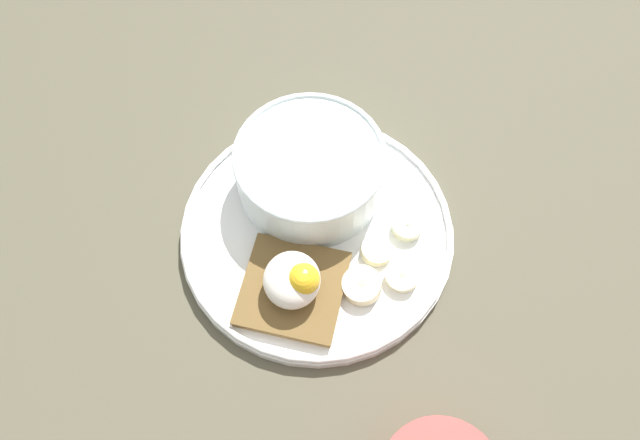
{
  "coord_description": "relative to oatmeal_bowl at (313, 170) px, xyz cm",
  "views": [
    {
      "loc": [
        26.07,
        -0.29,
        54.95
      ],
      "look_at": [
        0.0,
        0.0,
        5.0
      ],
      "focal_mm": 35.0,
      "sensor_mm": 36.0,
      "label": 1
    }
  ],
  "objects": [
    {
      "name": "ground_plane",
      "position": [
        4.85,
        0.59,
        -4.79
      ],
      "size": [
        120.0,
        120.0,
        2.0
      ],
      "primitive_type": "cube",
      "color": "#504C3B",
      "rests_on": "ground"
    },
    {
      "name": "banana_slice_back",
      "position": [
        9.82,
        8.12,
        -2.11
      ],
      "size": [
        4.28,
        4.28,
        1.61
      ],
      "color": "#FAF1C0",
      "rests_on": "plate"
    },
    {
      "name": "banana_slice_right",
      "position": [
        4.98,
        8.96,
        -2.17
      ],
      "size": [
        3.82,
        3.78,
        1.34
      ],
      "color": "#EBE9BB",
      "rests_on": "plate"
    },
    {
      "name": "plate",
      "position": [
        4.85,
        0.59,
        -2.99
      ],
      "size": [
        25.5,
        25.5,
        1.6
      ],
      "color": "white",
      "rests_on": "ground_plane"
    },
    {
      "name": "toast_slice",
      "position": [
        10.92,
        -1.58,
        -2.18
      ],
      "size": [
        10.67,
        10.67,
        1.06
      ],
      "color": "brown",
      "rests_on": "plate"
    },
    {
      "name": "banana_slice_front",
      "position": [
        10.72,
        4.49,
        -2.07
      ],
      "size": [
        3.64,
        3.74,
        1.59
      ],
      "color": "beige",
      "rests_on": "plate"
    },
    {
      "name": "banana_slice_left",
      "position": [
        7.28,
        5.97,
        -2.29
      ],
      "size": [
        3.57,
        3.63,
        1.17
      ],
      "color": "#F0E8BD",
      "rests_on": "plate"
    },
    {
      "name": "poached_egg",
      "position": [
        10.99,
        -1.37,
        0.09
      ],
      "size": [
        5.21,
        4.93,
        3.98
      ],
      "color": "white",
      "rests_on": "toast_slice"
    },
    {
      "name": "oatmeal_bowl",
      "position": [
        0.0,
        0.0,
        0.0
      ],
      "size": [
        13.97,
        13.97,
        5.62
      ],
      "color": "white",
      "rests_on": "plate"
    }
  ]
}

